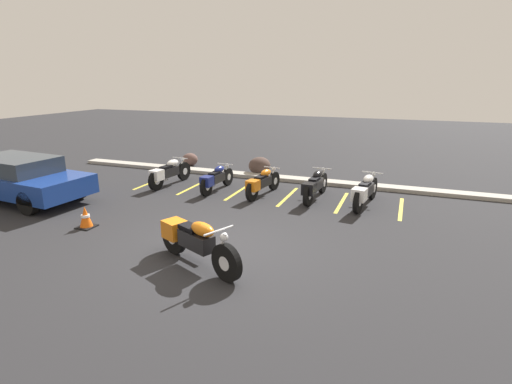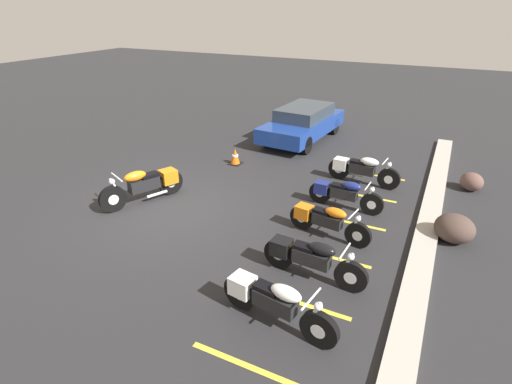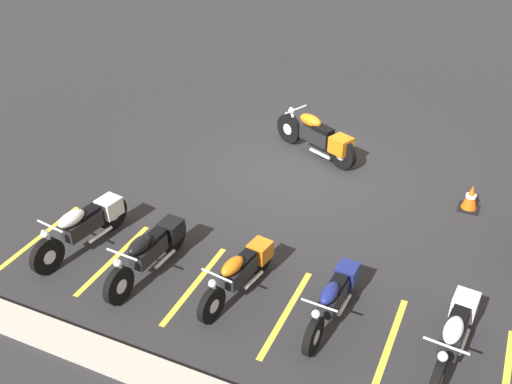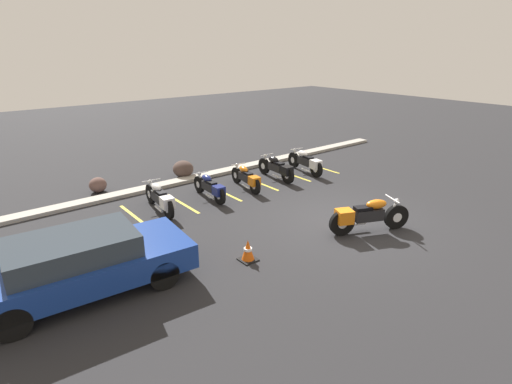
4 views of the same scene
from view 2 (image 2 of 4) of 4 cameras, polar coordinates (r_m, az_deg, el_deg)
The scene contains 18 objects.
ground at distance 10.68m, azimuth -12.32°, elevation -2.29°, with size 60.00×60.00×0.00m, color #262628.
motorcycle_orange_featured at distance 11.01m, azimuth -15.37°, elevation 1.09°, with size 2.20×1.14×0.92m.
parked_bike_0 at distance 12.11m, azimuth 14.63°, elevation 3.21°, with size 0.60×2.13×0.84m.
parked_bike_1 at distance 10.53m, azimuth 12.17°, elevation -0.17°, with size 0.55×1.97×0.78m.
parked_bike_2 at distance 9.19m, azimuth 9.85°, elevation -3.95°, with size 0.65×1.98×0.78m.
parked_bike_3 at distance 7.83m, azimuth 7.53°, elevation -9.24°, with size 0.60×2.12×0.83m.
parked_bike_4 at distance 6.78m, azimuth 2.29°, elevation -15.25°, with size 0.71×2.16×0.86m.
car_blue at distance 15.67m, azimuth 6.72°, elevation 9.83°, with size 4.43×2.14×1.29m.
concrete_curb at distance 8.72m, azimuth 22.27°, elevation -10.24°, with size 18.00×0.50×0.12m, color #A8A399.
landscape_rock_0 at distance 9.95m, azimuth 26.49°, elevation -4.67°, with size 0.87×0.79×0.64m, color #493832.
landscape_rock_1 at distance 12.88m, azimuth 28.44°, elevation 1.31°, with size 0.58×0.64×0.52m, color brown.
traffic_cone at distance 13.25m, azimuth -2.99°, elevation 5.04°, with size 0.40×0.40×0.53m.
stall_line_0 at distance 12.98m, azimuth 15.97°, elevation 2.44°, with size 0.10×2.10×0.00m, color gold.
stall_line_1 at distance 11.51m, azimuth 14.32°, elevation -0.39°, with size 0.10×2.10×0.00m, color gold.
stall_line_2 at distance 10.08m, azimuth 12.20°, elevation -4.03°, with size 0.10×2.10×0.00m, color gold.
stall_line_3 at distance 8.73m, azimuth 9.37°, elevation -8.83°, with size 0.10×2.10×0.00m, color gold.
stall_line_4 at distance 7.49m, azimuth 5.43°, elevation -15.25°, with size 0.10×2.10×0.00m, color gold.
stall_line_5 at distance 6.43m, azimuth -0.36°, elevation -23.88°, with size 0.10×2.10×0.00m, color gold.
Camera 2 is at (7.26, 6.12, 4.88)m, focal length 28.00 mm.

